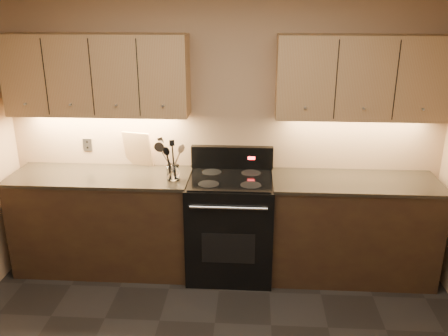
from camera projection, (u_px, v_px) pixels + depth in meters
The scene contains 14 objects.
wall_back at pixel (224, 128), 4.37m from camera, with size 4.00×0.04×2.60m, color #9F7F5D.
counter_left at pixel (105, 221), 4.43m from camera, with size 1.62×0.62×0.93m.
counter_right at pixel (352, 228), 4.29m from camera, with size 1.46×0.62×0.93m.
stove at pixel (230, 224), 4.34m from camera, with size 0.76×0.68×1.14m.
upper_cab_left at pixel (97, 75), 4.12m from camera, with size 1.60×0.30×0.70m, color #A88654.
upper_cab_right at pixel (362, 78), 3.99m from camera, with size 1.44×0.30×0.70m, color #A88654.
outlet_plate at pixel (87, 145), 4.50m from camera, with size 0.09×0.01×0.12m, color #B2B5BA.
utensil_crock at pixel (173, 173), 4.14m from camera, with size 0.13×0.13×0.13m.
cutting_board at pixel (138, 149), 4.44m from camera, with size 0.27×0.02×0.34m, color tan.
wooden_spoon at pixel (168, 161), 4.09m from camera, with size 0.06×0.06×0.32m, color tan, non-canonical shape.
black_spoon at pixel (171, 160), 4.11m from camera, with size 0.06×0.06×0.32m, color black, non-canonical shape.
black_turner at pixel (174, 160), 4.08m from camera, with size 0.08×0.08×0.35m, color black, non-canonical shape.
steel_spatula at pixel (175, 156), 4.09m from camera, with size 0.08×0.08×0.39m, color silver, non-canonical shape.
steel_skimmer at pixel (176, 160), 4.09m from camera, with size 0.09×0.09×0.34m, color silver, non-canonical shape.
Camera 1 is at (0.27, -2.23, 2.41)m, focal length 38.00 mm.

